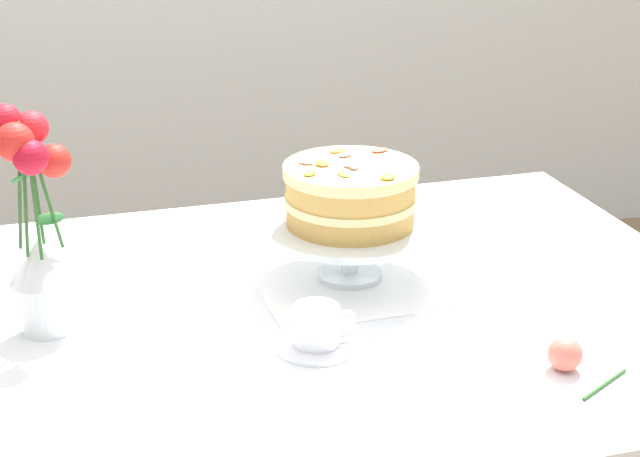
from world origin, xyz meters
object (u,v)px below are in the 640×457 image
flower_vase (37,230)px  teacup (317,330)px  layer_cake (350,194)px  fallen_rose (566,355)px  cake_stand (350,233)px  dining_table (301,364)px

flower_vase → teacup: 0.43m
layer_cake → fallen_rose: layer_cake is taller
cake_stand → teacup: 0.25m
flower_vase → cake_stand: bearing=5.8°
dining_table → teacup: (-0.01, -0.11, 0.12)m
dining_table → cake_stand: (0.11, 0.10, 0.17)m
layer_cake → teacup: layer_cake is taller
dining_table → fallen_rose: 0.43m
cake_stand → layer_cake: bearing=149.2°
teacup → fallen_rose: 0.35m
layer_cake → teacup: size_ratio=1.84×
flower_vase → teacup: bearing=-23.9°
dining_table → fallen_rose: fallen_rose is taller
cake_stand → flower_vase: flower_vase is taller
layer_cake → flower_vase: 0.50m
dining_table → layer_cake: layer_cake is taller
layer_cake → flower_vase: flower_vase is taller
flower_vase → fallen_rose: bearing=-25.3°
dining_table → flower_vase: flower_vase is taller
dining_table → teacup: teacup is taller
cake_stand → layer_cake: layer_cake is taller
flower_vase → fallen_rose: flower_vase is taller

